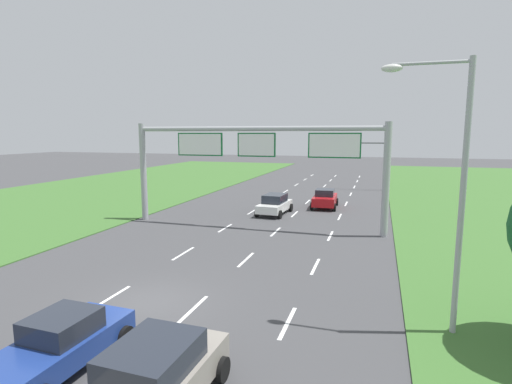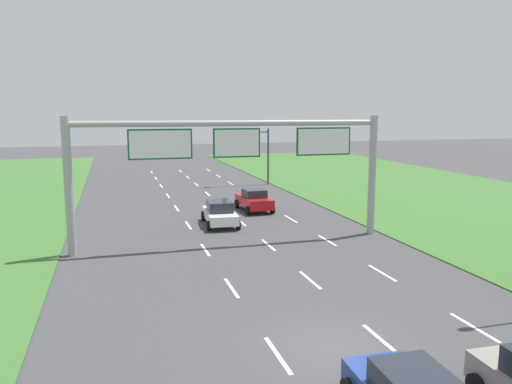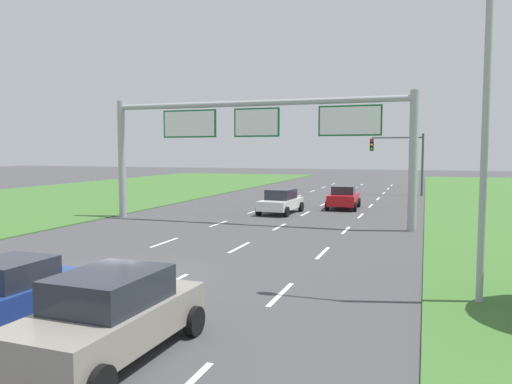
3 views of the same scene
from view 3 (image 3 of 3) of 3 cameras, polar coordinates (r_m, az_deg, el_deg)
ground_plane at (r=16.39m, az=-15.36°, el=-9.54°), size 200.00×200.00×0.00m
lane_dashes_inner_left at (r=30.36m, az=-2.09°, el=-2.88°), size 0.14×68.40×0.01m
lane_dashes_inner_right at (r=29.30m, az=4.32°, el=-3.16°), size 0.14×68.40×0.01m
lane_dashes_slip at (r=28.64m, az=11.13°, el=-3.41°), size 0.14×68.40×0.01m
car_near_red at (r=12.96m, az=-26.42°, el=-10.27°), size 2.16×4.14×1.50m
car_lead_silver at (r=10.27m, az=-16.33°, el=-13.27°), size 2.30×4.32×1.67m
car_mid_lane at (r=35.17m, az=9.97°, el=-0.63°), size 2.20×3.98×1.59m
car_far_ahead at (r=32.07m, az=2.85°, el=-1.05°), size 2.25×4.21×1.57m
sign_gantry at (r=27.42m, az=-0.01°, el=6.69°), size 17.24×0.44×7.00m
traffic_light_mast at (r=47.35m, az=16.17°, el=4.32°), size 4.76×0.49×5.60m
street_lamp at (r=14.03m, az=23.24°, el=8.80°), size 2.61×0.32×8.50m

